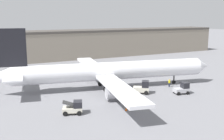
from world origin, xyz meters
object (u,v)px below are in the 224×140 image
pushback_tug (182,89)px  safety_cone_near (126,109)px  ground_crew_worker (169,83)px  belt_loader_truck (74,108)px  baggage_tug (142,88)px  airplane (107,71)px

pushback_tug → safety_cone_near: 14.20m
ground_crew_worker → belt_loader_truck: size_ratio=0.50×
baggage_tug → belt_loader_truck: bearing=-129.2°
pushback_tug → safety_cone_near: pushback_tug is taller
ground_crew_worker → baggage_tug: baggage_tug is taller
pushback_tug → ground_crew_worker: bearing=90.2°
airplane → safety_cone_near: bearing=-92.1°
airplane → pushback_tug: airplane is taller
pushback_tug → belt_loader_truck: bearing=-165.4°
ground_crew_worker → belt_loader_truck: (-22.23, -6.12, 0.04)m
safety_cone_near → ground_crew_worker: bearing=29.8°
airplane → belt_loader_truck: 15.17m
baggage_tug → belt_loader_truck: baggage_tug is taller
baggage_tug → pushback_tug: size_ratio=1.17×
belt_loader_truck → baggage_tug: bearing=37.8°
ground_crew_worker → pushback_tug: bearing=-99.9°
baggage_tug → belt_loader_truck: size_ratio=1.03×
pushback_tug → safety_cone_near: (-13.77, -3.42, -0.67)m
belt_loader_truck → safety_cone_near: belt_loader_truck is taller
ground_crew_worker → pushback_tug: size_ratio=0.58×
ground_crew_worker → pushback_tug: (-1.03, -5.07, 0.06)m
belt_loader_truck → ground_crew_worker: bearing=36.2°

